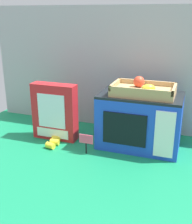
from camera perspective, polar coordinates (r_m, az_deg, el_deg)
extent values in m
plane|color=#147A4C|center=(1.49, 2.08, -6.66)|extent=(1.70, 1.70, 0.00)
cube|color=#A0A3A8|center=(1.63, 5.21, 8.56)|extent=(1.61, 0.03, 0.70)
cube|color=blue|center=(1.45, 8.84, -1.95)|extent=(0.41, 0.24, 0.27)
cube|color=black|center=(1.40, 9.13, 3.36)|extent=(0.41, 0.24, 0.01)
cube|color=black|center=(1.34, 5.77, -3.52)|extent=(0.21, 0.01, 0.16)
cube|color=white|center=(1.32, 13.70, -4.51)|extent=(0.09, 0.01, 0.22)
cube|color=tan|center=(1.38, 9.58, 4.02)|extent=(0.30, 0.19, 0.03)
cube|color=tan|center=(1.29, 8.93, 4.21)|extent=(0.30, 0.01, 0.02)
cube|color=tan|center=(1.46, 10.27, 5.89)|extent=(0.30, 0.01, 0.02)
cube|color=tan|center=(1.41, 3.87, 5.65)|extent=(0.01, 0.19, 0.02)
cube|color=tan|center=(1.36, 15.60, 4.49)|extent=(0.01, 0.19, 0.02)
ellipsoid|color=yellow|center=(1.31, 10.57, 4.68)|extent=(0.08, 0.07, 0.04)
sphere|color=#E04228|center=(1.41, 8.70, 6.11)|extent=(0.05, 0.05, 0.05)
cube|color=red|center=(1.53, -8.36, 0.05)|extent=(0.24, 0.07, 0.31)
cube|color=silver|center=(1.49, -9.07, 0.15)|extent=(0.16, 0.00, 0.18)
cube|color=white|center=(1.54, -8.82, -4.28)|extent=(0.19, 0.00, 0.05)
cylinder|color=black|center=(1.39, -1.99, -7.34)|extent=(0.01, 0.01, 0.06)
cube|color=#F44C6B|center=(1.37, -2.05, -5.50)|extent=(0.07, 0.00, 0.05)
cylinder|color=yellow|center=(1.46, -9.26, -6.73)|extent=(0.05, 0.04, 0.03)
cylinder|color=yellow|center=(1.50, -8.38, -6.05)|extent=(0.05, 0.04, 0.03)
cylinder|color=yellow|center=(1.54, -8.16, -5.35)|extent=(0.06, 0.05, 0.03)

